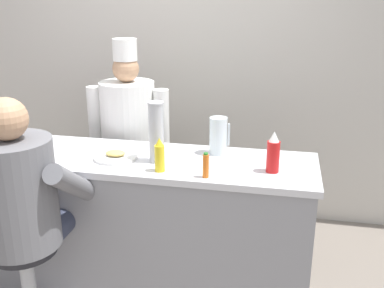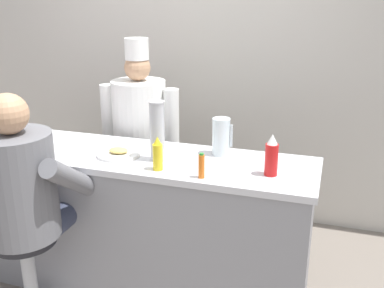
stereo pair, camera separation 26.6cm
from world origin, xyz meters
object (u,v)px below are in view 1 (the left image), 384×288
Objects in this scene: mustard_bottle_yellow at (160,156)px; ketchup_bottle_red at (273,153)px; hot_sauce_bottle_orange at (206,166)px; cook_in_whites_near at (129,137)px; cup_stack_steel at (156,132)px; water_pitcher_clear at (218,136)px; coffee_mug_white at (30,144)px; diner_seated_grey at (21,199)px; breakfast_plate at (116,156)px.

ketchup_bottle_red is at bearing 10.83° from mustard_bottle_yellow.
cook_in_whites_near reaches higher than hot_sauce_bottle_orange.
cup_stack_steel is at bearing 112.13° from mustard_bottle_yellow.
ketchup_bottle_red reaches higher than mustard_bottle_yellow.
cup_stack_steel is (-0.06, 0.15, 0.09)m from mustard_bottle_yellow.
water_pitcher_clear is 1.22m from coffee_mug_white.
water_pitcher_clear is at bearing -29.08° from cook_in_whites_near.
cook_in_whites_near is (0.23, 1.11, 0.02)m from diner_seated_grey.
mustard_bottle_yellow is at bearing -127.97° from water_pitcher_clear.
coffee_mug_white is 0.77m from cook_in_whites_near.
water_pitcher_clear is (0.01, 0.40, 0.05)m from hot_sauce_bottle_orange.
cook_in_whites_near reaches higher than ketchup_bottle_red.
water_pitcher_clear is at bearing 145.52° from ketchup_bottle_red.
ketchup_bottle_red is 1.20× the size of mustard_bottle_yellow.
mustard_bottle_yellow is 0.79m from diner_seated_grey.
cook_in_whites_near is at bearing 122.75° from cup_stack_steel.
coffee_mug_white is at bearing 178.96° from cup_stack_steel.
ketchup_bottle_red is 1.29m from cook_in_whites_near.
coffee_mug_white is 0.10× the size of diner_seated_grey.
ketchup_bottle_red is 0.89× the size of breakfast_plate.
ketchup_bottle_red is 1.67× the size of hot_sauce_bottle_orange.
cook_in_whites_near is (-0.41, 0.63, -0.25)m from cup_stack_steel.
ketchup_bottle_red reaches higher than hot_sauce_bottle_orange.
water_pitcher_clear is at bearing 19.70° from breakfast_plate.
diner_seated_grey reaches higher than breakfast_plate.
hot_sauce_bottle_orange is at bearing -156.10° from ketchup_bottle_red.
water_pitcher_clear is 0.16× the size of diner_seated_grey.
cook_in_whites_near is at bearing 120.90° from mustard_bottle_yellow.
water_pitcher_clear is 0.64× the size of cup_stack_steel.
breakfast_plate is 0.32m from cup_stack_steel.
cook_in_whites_near is at bearing 149.13° from ketchup_bottle_red.
cup_stack_steel is at bearing 177.88° from ketchup_bottle_red.
water_pitcher_clear is 0.41m from cup_stack_steel.
diner_seated_grey is at bearing -65.71° from coffee_mug_white.
diner_seated_grey is (0.22, -0.49, -0.14)m from coffee_mug_white.
ketchup_bottle_red is at bearing -30.87° from cook_in_whites_near.
mustard_bottle_yellow is 0.92m from cook_in_whites_near.
cup_stack_steel is 0.84m from diner_seated_grey.
hot_sauce_bottle_orange is at bearing -16.94° from breakfast_plate.
hot_sauce_bottle_orange reaches higher than coffee_mug_white.
diner_seated_grey reaches higher than coffee_mug_white.
hot_sauce_bottle_orange is 1.11m from cook_in_whites_near.
diner_seated_grey is at bearing -144.68° from water_pitcher_clear.
hot_sauce_bottle_orange reaches higher than breakfast_plate.
breakfast_plate is 0.19× the size of diner_seated_grey.
coffee_mug_white is 0.39× the size of cup_stack_steel.
hot_sauce_bottle_orange is 0.09× the size of cook_in_whites_near.
hot_sauce_bottle_orange is 0.61× the size of water_pitcher_clear.
diner_seated_grey is (-0.37, -0.47, -0.10)m from breakfast_plate.
diner_seated_grey is (-1.33, -0.45, -0.20)m from ketchup_bottle_red.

